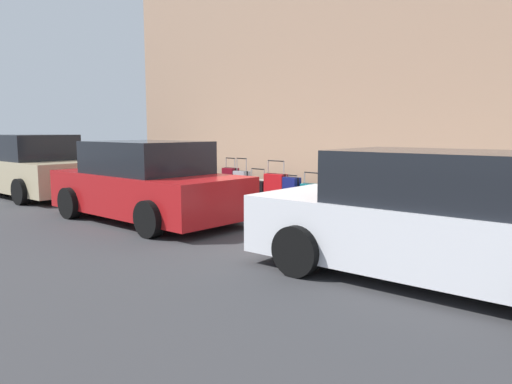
{
  "coord_description": "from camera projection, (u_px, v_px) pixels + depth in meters",
  "views": [
    {
      "loc": [
        -6.1,
        7.18,
        1.81
      ],
      "look_at": [
        0.07,
        0.41,
        0.63
      ],
      "focal_mm": 34.07,
      "sensor_mm": 36.0,
      "label": 1
    }
  ],
  "objects": [
    {
      "name": "ground_plane",
      "position": [
        273.0,
        222.0,
        9.57
      ],
      "size": [
        40.0,
        40.0,
        0.0
      ],
      "primitive_type": "plane",
      "color": "#333335"
    },
    {
      "name": "sidewalk_curb",
      "position": [
        342.0,
        204.0,
        11.39
      ],
      "size": [
        18.0,
        5.0,
        0.14
      ],
      "primitive_type": "cube",
      "color": "gray",
      "rests_on": "ground_plane"
    },
    {
      "name": "building_facade_sidewalk_side",
      "position": [
        430.0,
        20.0,
        14.07
      ],
      "size": [
        24.0,
        3.0,
        9.95
      ],
      "primitive_type": "cube",
      "color": "#9E7A60",
      "rests_on": "ground_plane"
    },
    {
      "name": "suitcase_red_0",
      "position": [
        434.0,
        211.0,
        8.04
      ],
      "size": [
        0.43,
        0.24,
        0.97
      ],
      "color": "red",
      "rests_on": "sidewalk_curb"
    },
    {
      "name": "suitcase_black_1",
      "position": [
        409.0,
        206.0,
        8.44
      ],
      "size": [
        0.43,
        0.25,
        0.76
      ],
      "color": "black",
      "rests_on": "sidewalk_curb"
    },
    {
      "name": "suitcase_silver_2",
      "position": [
        381.0,
        202.0,
        8.71
      ],
      "size": [
        0.45,
        0.23,
        1.03
      ],
      "color": "#9EA0A8",
      "rests_on": "sidewalk_curb"
    },
    {
      "name": "suitcase_maroon_3",
      "position": [
        355.0,
        201.0,
        8.99
      ],
      "size": [
        0.41,
        0.24,
        0.77
      ],
      "color": "maroon",
      "rests_on": "sidewalk_curb"
    },
    {
      "name": "suitcase_olive_4",
      "position": [
        335.0,
        202.0,
        9.41
      ],
      "size": [
        0.5,
        0.26,
        0.62
      ],
      "color": "#59601E",
      "rests_on": "sidewalk_curb"
    },
    {
      "name": "suitcase_teal_5",
      "position": [
        312.0,
        198.0,
        9.78
      ],
      "size": [
        0.48,
        0.24,
        0.83
      ],
      "color": "#0F606B",
      "rests_on": "sidewalk_curb"
    },
    {
      "name": "suitcase_navy_6",
      "position": [
        292.0,
        194.0,
        10.05
      ],
      "size": [
        0.37,
        0.24,
        0.75
      ],
      "color": "navy",
      "rests_on": "sidewalk_curb"
    },
    {
      "name": "suitcase_red_7",
      "position": [
        276.0,
        191.0,
        10.42
      ],
      "size": [
        0.49,
        0.27,
        1.03
      ],
      "color": "red",
      "rests_on": "sidewalk_curb"
    },
    {
      "name": "suitcase_black_8",
      "position": [
        258.0,
        193.0,
        10.79
      ],
      "size": [
        0.45,
        0.19,
        0.82
      ],
      "color": "black",
      "rests_on": "sidewalk_curb"
    },
    {
      "name": "suitcase_silver_9",
      "position": [
        242.0,
        187.0,
        11.06
      ],
      "size": [
        0.36,
        0.22,
        1.04
      ],
      "color": "#9EA0A8",
      "rests_on": "sidewalk_curb"
    },
    {
      "name": "suitcase_maroon_10",
      "position": [
        231.0,
        184.0,
        11.39
      ],
      "size": [
        0.37,
        0.24,
        1.03
      ],
      "color": "maroon",
      "rests_on": "sidewalk_curb"
    },
    {
      "name": "fire_hydrant",
      "position": [
        211.0,
        183.0,
        11.74
      ],
      "size": [
        0.39,
        0.21,
        0.75
      ],
      "color": "red",
      "rests_on": "sidewalk_curb"
    },
    {
      "name": "bollard_post",
      "position": [
        192.0,
        180.0,
        11.98
      ],
      "size": [
        0.12,
        0.12,
        0.84
      ],
      "primitive_type": "cylinder",
      "color": "brown",
      "rests_on": "sidewalk_curb"
    },
    {
      "name": "parking_meter",
      "position": [
        500.0,
        184.0,
        7.58
      ],
      "size": [
        0.12,
        0.09,
        1.27
      ],
      "color": "slate",
      "rests_on": "sidewalk_curb"
    },
    {
      "name": "parked_car_white_0",
      "position": [
        440.0,
        221.0,
        5.73
      ],
      "size": [
        4.71,
        2.16,
        1.57
      ],
      "color": "silver",
      "rests_on": "ground_plane"
    },
    {
      "name": "parked_car_red_1",
      "position": [
        147.0,
        183.0,
        9.67
      ],
      "size": [
        4.37,
        2.15,
        1.58
      ],
      "color": "#AD1619",
      "rests_on": "ground_plane"
    },
    {
      "name": "parked_car_beige_2",
      "position": [
        30.0,
        167.0,
        13.31
      ],
      "size": [
        4.83,
        2.18,
        1.67
      ],
      "color": "tan",
      "rests_on": "ground_plane"
    }
  ]
}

